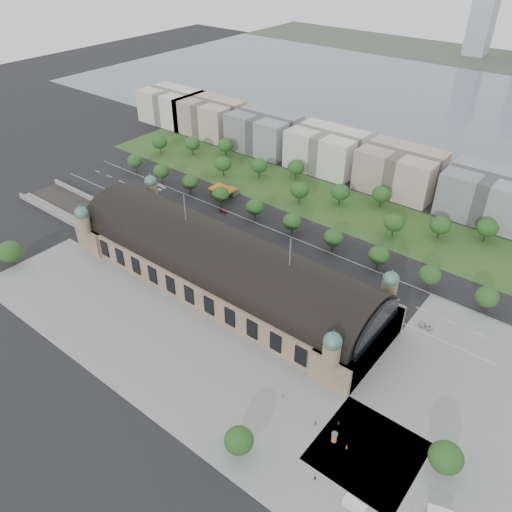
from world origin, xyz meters
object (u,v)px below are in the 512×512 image
Objects in this scene: traffic_car_1 at (160,185)px; pedestrian_0 at (283,397)px; bus_mid at (294,263)px; van_south at (353,505)px; parked_car_1 at (153,216)px; advertising_column at (334,437)px; parked_car_4 at (200,237)px; parked_car_0 at (142,210)px; traffic_car_3 at (223,211)px; petrol_station at (228,190)px; traffic_car_6 at (425,326)px; pedestrian_4 at (315,479)px; parked_car_3 at (182,223)px; pedestrian_5 at (347,447)px; bus_west at (278,254)px; traffic_car_4 at (266,256)px; pedestrian_1 at (315,423)px; bus_east at (274,260)px; parked_car_2 at (173,221)px; parked_car_6 at (199,232)px; traffic_car_2 at (187,218)px; pedestrian_2 at (339,423)px; parked_car_5 at (220,241)px.

traffic_car_1 is 172.76m from pedestrian_0.
bus_mid is 115.22m from van_south.
advertising_column is (148.80, -59.30, 1.13)m from parked_car_1.
parked_car_0 is at bearing -127.61° from parked_car_4.
petrol_station is at bearing 31.82° from traffic_car_3.
pedestrian_4 is at bearing 1.37° from traffic_car_6.
pedestrian_5 is at bearing 44.93° from parked_car_3.
petrol_station reaches higher than parked_car_1.
bus_west reaches higher than parked_car_3.
pedestrian_1 is at bearing 44.53° from traffic_car_4.
bus_east reaches higher than pedestrian_0.
pedestrian_4 is (24.45, -18.02, -0.08)m from pedestrian_0.
parked_car_1 is (-150.27, -7.73, 0.02)m from traffic_car_6.
petrol_station is 2.73× the size of parked_car_2.
traffic_car_6 is at bearing 61.93° from parked_car_2.
parked_car_6 is at bearing 103.58° from pedestrian_1.
pedestrian_1 reaches higher than traffic_car_2.
traffic_car_6 is 67.05m from advertising_column.
pedestrian_4 is (136.38, -118.20, -2.13)m from petrol_station.
pedestrian_1 is (141.13, -57.97, 0.19)m from parked_car_1.
traffic_car_1 is 65.32m from parked_car_4.
traffic_car_3 is 0.38× the size of bus_west.
parked_car_5 is at bearing 22.76° from pedestrian_2.
traffic_car_6 reaches higher than parked_car_0.
pedestrian_2 reaches higher than traffic_car_6.
pedestrian_2 reaches higher than parked_car_4.
parked_car_1 is (-14.89, -44.28, -2.16)m from petrol_station.
pedestrian_2 reaches higher than parked_car_2.
parked_car_6 is 1.42× the size of advertising_column.
traffic_car_3 is 160.52m from pedestrian_4.
parked_car_3 is at bearing 154.50° from van_south.
parked_car_5 is 114.18m from pedestrian_1.
pedestrian_4 is at bearing -137.77° from bus_east.
parked_car_6 is at bearing 93.40° from bus_mid.
pedestrian_1 reaches higher than traffic_car_4.
traffic_car_3 is at bearing 123.29° from pedestrian_0.
traffic_car_6 is 73.28m from bus_east.
van_south is (188.29, -101.69, 0.70)m from traffic_car_1.
van_south reaches higher than pedestrian_0.
traffic_car_6 is 64.80m from bus_mid.
parked_car_6 is at bearing 152.07° from advertising_column.
traffic_car_4 is 2.64× the size of pedestrian_0.
van_south is (86.82, -80.15, -0.33)m from bus_east.
parked_car_0 is at bearing 91.49° from bus_west.
traffic_car_6 reaches higher than parked_car_5.
parked_car_3 is 2.06× the size of pedestrian_1.
pedestrian_1 is (69.82, -65.24, 0.17)m from traffic_car_4.
pedestrian_4 is (175.74, -101.45, 0.19)m from traffic_car_1.
traffic_car_4 is at bearing 60.14° from parked_car_0.
parked_car_2 is 169.13m from van_south.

